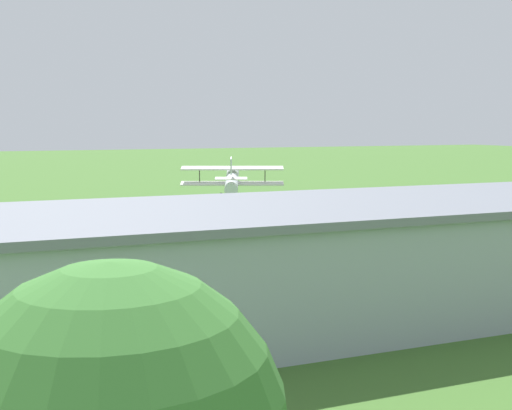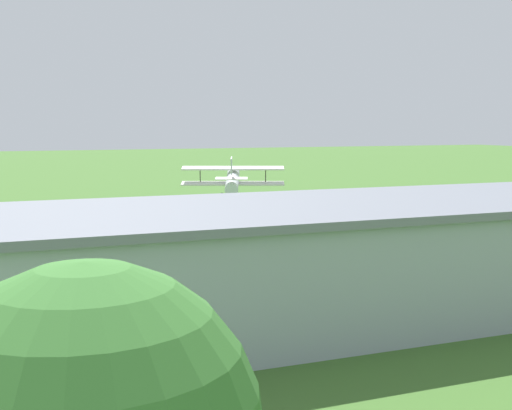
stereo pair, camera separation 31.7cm
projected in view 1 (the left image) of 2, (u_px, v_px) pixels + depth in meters
ground_plane at (244, 227)px, 61.40m from camera, size 400.00×400.00×0.00m
hangar at (373, 255)px, 33.66m from camera, size 36.24×12.60×5.50m
biplane at (232, 180)px, 58.63m from camera, size 8.99×7.60×3.91m
person_near_hangar_door at (398, 230)px, 54.05m from camera, size 0.53×0.53×1.75m
person_by_parked_cars at (45, 260)px, 42.73m from camera, size 0.53×0.53×1.52m
person_watching_takeoff at (479, 238)px, 50.22m from camera, size 0.50×0.50×1.69m
person_walking_on_apron at (11, 271)px, 38.87m from camera, size 0.41×0.41×1.71m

